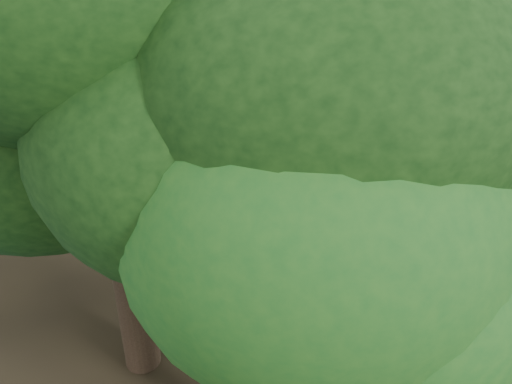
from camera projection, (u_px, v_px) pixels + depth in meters
ground at (316, 264)px, 11.97m from camera, size 120.00×120.00×0.00m
sand_beach at (119, 96)px, 24.19m from camera, size 40.00×22.00×0.02m
boardwalk at (292, 242)px, 12.71m from camera, size 2.00×12.00×0.12m
backpack_left_b at (411, 360)px, 8.68m from camera, size 0.39×0.30×0.68m
backpack_left_c at (406, 349)px, 8.82m from camera, size 0.50×0.40×0.82m
backpack_left_d at (342, 303)px, 10.11m from camera, size 0.42×0.35×0.55m
backpack_right_b at (481, 342)px, 9.05m from camera, size 0.43×0.32×0.73m
backpack_right_c at (448, 323)px, 9.55m from camera, size 0.42×0.35×0.63m
backpack_right_d at (425, 302)px, 10.12m from camera, size 0.44×0.35×0.59m
duffel_right_khaki at (403, 293)px, 10.50m from camera, size 0.49×0.70×0.44m
duffel_right_black at (375, 273)px, 11.12m from camera, size 0.53×0.76×0.44m
suitcase_on_boardwalk at (375, 325)px, 9.50m from camera, size 0.43×0.26×0.64m
lone_suitcase_on_sand at (190, 139)px, 18.33m from camera, size 0.44×0.32×0.62m
hat_brown at (416, 341)px, 8.54m from camera, size 0.40×0.40×0.12m
hat_white at (408, 327)px, 8.65m from camera, size 0.37×0.37×0.12m
kayak at (93, 147)px, 18.00m from camera, size 1.07×3.35×0.33m
sun_lounger at (248, 116)px, 20.67m from camera, size 0.79×1.82×0.57m
tree_right_b at (512, 52)px, 11.24m from camera, size 5.25×5.25×9.37m
tree_right_c at (380, 56)px, 13.44m from camera, size 4.76×4.76×8.24m
tree_right_e at (316, 12)px, 16.87m from camera, size 5.18×5.18×9.33m
tree_right_f at (297, 6)px, 20.19m from camera, size 4.94×4.94×8.83m
tree_left_a at (306, 261)px, 5.70m from camera, size 4.50×4.50×7.50m
tree_left_b at (111, 130)px, 7.17m from camera, size 5.06×5.06×9.10m
tree_left_c at (90, 86)px, 9.95m from camera, size 5.01×5.01×8.71m
tree_back_a at (69, 4)px, 20.05m from camera, size 5.22×5.22×9.04m
palm_right_a at (293, 54)px, 16.68m from camera, size 4.05×4.05×6.90m
palm_right_c at (197, 22)px, 21.16m from camera, size 4.64×4.64×7.38m
palm_left_a at (62, 82)px, 13.20m from camera, size 4.46×4.46×7.09m
rock_left_b at (256, 352)px, 9.33m from camera, size 0.37×0.33×0.20m
rock_left_c at (254, 267)px, 11.62m from camera, size 0.54×0.48×0.29m
rock_left_d at (192, 223)px, 13.53m from camera, size 0.27×0.24×0.15m
rock_right_b at (410, 249)px, 12.29m from camera, size 0.55×0.50×0.30m
rock_right_c at (321, 211)px, 14.06m from camera, size 0.31×0.28×0.17m
rock_right_d at (304, 176)px, 15.99m from camera, size 0.51×0.46×0.28m
shrub_left_a at (285, 370)px, 8.37m from camera, size 1.24×1.24×1.11m
shrub_left_b at (224, 253)px, 11.75m from camera, size 0.81×0.81×0.73m
shrub_left_c at (138, 196)px, 13.86m from camera, size 1.26×1.26×1.14m
shrub_right_a at (449, 266)px, 11.24m from camera, size 0.88×0.88×0.80m
shrub_right_b at (332, 185)px, 14.55m from camera, size 1.17×1.17×1.05m
shrub_right_c at (261, 159)px, 16.55m from camera, size 0.87×0.87×0.78m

